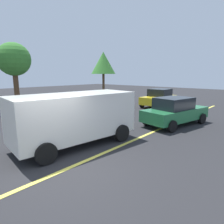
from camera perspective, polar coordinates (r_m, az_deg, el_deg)
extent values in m
plane|color=#262628|center=(6.66, -12.92, -15.99)|extent=(80.00, 80.00, 0.00)
cube|color=#E0D14C|center=(8.56, 3.86, -9.39)|extent=(28.00, 0.16, 0.01)
cube|color=silver|center=(8.34, -10.76, -0.93)|extent=(5.41, 2.63, 1.82)
cube|color=black|center=(9.47, 0.06, 3.15)|extent=(0.39, 1.85, 0.80)
cylinder|color=black|center=(10.31, -4.92, -3.68)|extent=(0.79, 0.35, 0.76)
cylinder|color=black|center=(8.83, 2.82, -6.18)|extent=(0.79, 0.35, 0.76)
cylinder|color=black|center=(8.79, -24.00, -7.24)|extent=(0.79, 0.35, 0.76)
cylinder|color=black|center=(7.00, -18.98, -11.51)|extent=(0.79, 0.35, 0.76)
cube|color=gold|center=(18.60, 13.58, 3.54)|extent=(4.01, 2.01, 0.67)
cube|color=black|center=(18.71, 13.95, 5.63)|extent=(1.95, 1.72, 0.67)
cylinder|color=black|center=(17.04, 14.34, 1.69)|extent=(0.65, 0.24, 0.64)
cylinder|color=black|center=(17.93, 8.89, 2.36)|extent=(0.65, 0.24, 0.64)
cylinder|color=black|center=(19.48, 17.82, 2.64)|extent=(0.65, 0.24, 0.64)
cylinder|color=black|center=(20.26, 12.86, 3.21)|extent=(0.65, 0.24, 0.64)
cube|color=#236B3D|center=(12.23, 18.20, -0.52)|extent=(4.66, 2.58, 0.67)
cube|color=black|center=(11.94, 17.79, 2.49)|extent=(2.37, 1.93, 0.67)
cylinder|color=black|center=(13.99, 18.72, -0.55)|extent=(0.67, 0.34, 0.64)
cylinder|color=black|center=(13.11, 25.02, -1.76)|extent=(0.67, 0.34, 0.64)
cylinder|color=black|center=(11.69, 10.35, -2.34)|extent=(0.67, 0.34, 0.64)
cylinder|color=black|center=(10.62, 17.30, -4.04)|extent=(0.67, 0.34, 0.64)
cylinder|color=#513823|center=(15.00, -26.25, 4.95)|extent=(0.34, 0.34, 3.38)
sphere|color=#387A2D|center=(14.97, -27.02, 13.71)|extent=(2.20, 2.20, 2.20)
cylinder|color=#513823|center=(19.24, -2.51, 6.65)|extent=(0.23, 0.23, 3.03)
cone|color=#387A2D|center=(19.21, -2.58, 14.29)|extent=(2.35, 2.35, 2.09)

